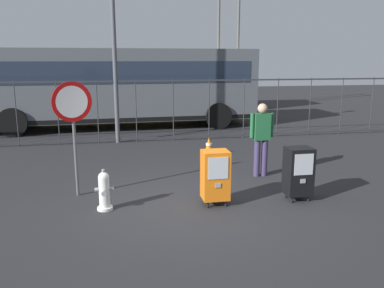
% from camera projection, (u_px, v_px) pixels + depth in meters
% --- Properties ---
extents(ground_plane, '(60.00, 60.00, 0.00)m').
position_uv_depth(ground_plane, '(188.00, 206.00, 7.21)').
color(ground_plane, '#262628').
extents(fire_hydrant, '(0.33, 0.32, 0.75)m').
position_uv_depth(fire_hydrant, '(104.00, 191.00, 6.99)').
color(fire_hydrant, silver).
rests_on(fire_hydrant, ground_plane).
extents(newspaper_box_primary, '(0.48, 0.42, 1.02)m').
position_uv_depth(newspaper_box_primary, '(215.00, 175.00, 7.18)').
color(newspaper_box_primary, black).
rests_on(newspaper_box_primary, ground_plane).
extents(newspaper_box_secondary, '(0.48, 0.42, 1.02)m').
position_uv_depth(newspaper_box_secondary, '(298.00, 171.00, 7.43)').
color(newspaper_box_secondary, black).
rests_on(newspaper_box_secondary, ground_plane).
extents(stop_sign, '(0.71, 0.31, 2.23)m').
position_uv_depth(stop_sign, '(73.00, 115.00, 7.44)').
color(stop_sign, '#4C4F54').
rests_on(stop_sign, ground_plane).
extents(pedestrian, '(0.55, 0.22, 1.67)m').
position_uv_depth(pedestrian, '(262.00, 135.00, 8.89)').
color(pedestrian, '#382D51').
rests_on(pedestrian, ground_plane).
extents(traffic_cone, '(0.36, 0.36, 0.53)m').
position_uv_depth(traffic_cone, '(209.00, 147.00, 10.91)').
color(traffic_cone, black).
rests_on(traffic_cone, ground_plane).
extents(fence_barrier, '(18.03, 0.04, 2.00)m').
position_uv_depth(fence_barrier, '(155.00, 110.00, 12.71)').
color(fence_barrier, '#2D2D33').
rests_on(fence_barrier, ground_plane).
extents(bus_near, '(10.57, 3.02, 3.00)m').
position_uv_depth(bus_near, '(118.00, 83.00, 15.24)').
color(bus_near, '#4C5156').
rests_on(bus_near, ground_plane).
extents(bus_far, '(10.58, 3.07, 3.00)m').
position_uv_depth(bus_far, '(148.00, 77.00, 20.30)').
color(bus_far, gold).
rests_on(bus_far, ground_plane).
extents(street_light_near_left, '(0.32, 0.32, 6.90)m').
position_uv_depth(street_light_near_left, '(113.00, 12.00, 11.88)').
color(street_light_near_left, '#4C4F54').
rests_on(street_light_near_left, ground_plane).
extents(street_light_near_right, '(0.32, 0.32, 7.47)m').
position_uv_depth(street_light_near_right, '(219.00, 26.00, 20.78)').
color(street_light_near_right, '#4C4F54').
rests_on(street_light_near_right, ground_plane).
extents(street_light_far_left, '(0.32, 0.32, 6.88)m').
position_uv_depth(street_light_far_left, '(238.00, 32.00, 20.60)').
color(street_light_far_left, '#4C4F54').
rests_on(street_light_far_left, ground_plane).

